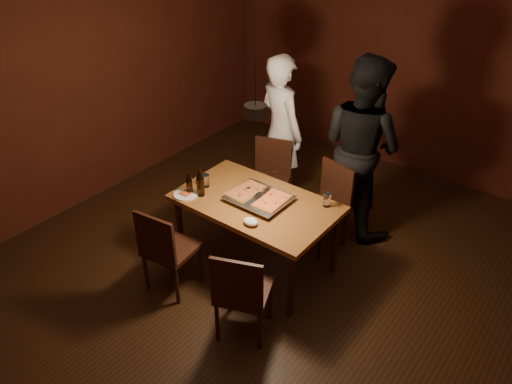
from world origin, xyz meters
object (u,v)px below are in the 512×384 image
Objects in this scene: diner_white at (281,132)px; dining_table at (256,208)px; chair_far_left at (270,172)px; chair_far_right at (329,198)px; beer_bottle_b at (200,182)px; plate_slice at (186,194)px; pendant_lamp at (255,110)px; diner_dark at (361,146)px; beer_bottle_a at (189,183)px; pizza_tray at (259,199)px; chair_near_left at (164,245)px; chair_near_right at (241,288)px.

dining_table is at bearing 132.86° from diner_white.
chair_far_left and chair_far_right have the same top height.
plate_slice is (-0.11, -0.09, -0.13)m from beer_bottle_b.
pendant_lamp is at bearing 100.39° from chair_far_left.
plate_slice is 0.12× the size of diner_dark.
beer_bottle_a is 0.12× the size of diner_dark.
beer_bottle_b is 0.20m from plate_slice.
pizza_tray is (0.46, -0.82, 0.24)m from chair_far_left.
pizza_tray reaches higher than dining_table.
chair_far_right is 0.26× the size of diner_dark.
chair_near_left is (-0.41, -0.80, -0.14)m from dining_table.
chair_far_left is 1.10× the size of chair_near_left.
pendant_lamp is at bearing -56.30° from pizza_tray.
beer_bottle_b is 0.16× the size of diner_white.
beer_bottle_b is 0.25× the size of pendant_lamp.
chair_near_right is at bearing -57.82° from pizza_tray.
chair_near_left is 0.27× the size of diner_white.
diner_white is (-0.55, 1.13, 0.11)m from pizza_tray.
chair_far_right and chair_near_left have the same top height.
plate_slice is at bearing 63.38° from chair_far_left.
chair_far_left is 0.80m from chair_far_right.
chair_far_left is 0.30× the size of diner_white.
dining_table is 1.33m from diner_dark.
diner_dark is at bearing 78.64° from pendant_lamp.
chair_near_left is at bearing 77.30° from chair_far_right.
beer_bottle_b reaches higher than plate_slice.
chair_far_left is at bearing 7.90° from chair_far_right.
pizza_tray is 0.50× the size of pendant_lamp.
beer_bottle_a is at bearing 74.46° from plate_slice.
plate_slice is 0.21× the size of pendant_lamp.
beer_bottle_b is (-0.48, -0.24, 0.21)m from dining_table.
beer_bottle_b is at bearing -153.78° from dining_table.
beer_bottle_b is at bearing -176.02° from pendant_lamp.
beer_bottle_b is 1.07m from pendant_lamp.
diner_dark reaches higher than beer_bottle_b.
beer_bottle_a reaches higher than dining_table.
diner_white is at bearing 87.87° from beer_bottle_a.
diner_dark is (0.95, 0.08, 0.08)m from diner_white.
chair_far_left is 1.64m from chair_near_left.
chair_near_right is 1.00× the size of pizza_tray.
chair_far_right is (0.80, -0.08, 0.00)m from chair_far_left.
chair_far_left reaches higher than dining_table.
beer_bottle_a is 0.21× the size of pendant_lamp.
diner_white is at bearing 116.62° from pendant_lamp.
chair_near_right is at bearing 135.26° from diner_white.
plate_slice is at bearing 62.31° from chair_far_right.
plate_slice is at bearing 132.57° from chair_near_right.
chair_near_right is 0.29× the size of diner_dark.
diner_white is (-0.53, 1.14, 0.21)m from dining_table.
beer_bottle_a reaches higher than chair_near_left.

